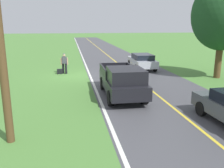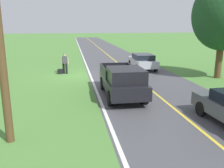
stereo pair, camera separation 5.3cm
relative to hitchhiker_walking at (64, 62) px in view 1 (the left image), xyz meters
The scene contains 9 objects.
ground_plane 1.57m from the hitchhiker_walking, 134.62° to the left, with size 200.00×200.00×0.00m, color #4C7F38.
road_surface 5.69m from the hitchhiker_walking, behind, with size 7.33×120.00×0.00m, color #47474C.
lane_edge_line 2.44m from the hitchhiker_walking, 157.12° to the left, with size 0.16×117.60×0.00m, color silver.
lane_centre_line 5.69m from the hitchhiker_walking, behind, with size 0.14×117.60×0.00m, color gold.
hitchhiker_walking is the anchor object (origin of this frame).
suitcase_carried 0.88m from the hitchhiker_walking, 15.89° to the left, with size 0.20×0.46×0.43m, color black.
pickup_truck_passing 8.27m from the hitchhiker_walking, 114.40° to the left, with size 2.15×5.42×1.82m.
tree_far_side_near 13.00m from the hitchhiker_walking, 162.51° to the left, with size 4.62×4.62×7.46m.
sedan_near_oncoming 7.26m from the hitchhiker_walking, behind, with size 2.01×4.44×1.41m.
Camera 1 is at (0.32, 19.79, 4.08)m, focal length 38.69 mm.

